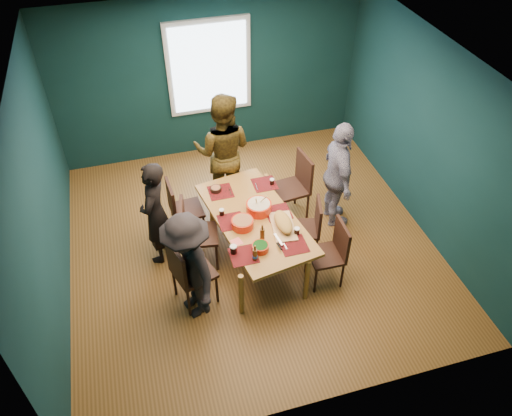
{
  "coord_description": "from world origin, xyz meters",
  "views": [
    {
      "loc": [
        -1.31,
        -4.86,
        5.11
      ],
      "look_at": [
        -0.01,
        -0.29,
        0.92
      ],
      "focal_mm": 35.0,
      "sensor_mm": 36.0,
      "label": 1
    }
  ],
  "objects": [
    {
      "name": "bowl_dumpling",
      "position": [
        0.07,
        -0.16,
        0.8
      ],
      "size": [
        0.33,
        0.33,
        0.31
      ],
      "color": "red",
      "rests_on": "dining_table"
    },
    {
      "name": "bowl_herbs",
      "position": [
        -0.11,
        -0.84,
        0.78
      ],
      "size": [
        0.21,
        0.21,
        0.09
      ],
      "color": "red",
      "rests_on": "dining_table"
    },
    {
      "name": "napkin_b",
      "position": [
        -0.35,
        -0.63,
        0.73
      ],
      "size": [
        0.16,
        0.16,
        0.0
      ],
      "primitive_type": "cube",
      "rotation": [
        0.0,
        0.0,
        0.27
      ],
      "color": "#FF6E6B",
      "rests_on": "dining_table"
    },
    {
      "name": "napkin_a",
      "position": [
        0.34,
        -0.18,
        0.73
      ],
      "size": [
        0.17,
        0.17,
        0.0
      ],
      "primitive_type": "cube",
      "rotation": [
        0.0,
        0.0,
        0.28
      ],
      "color": "#FF6E6B",
      "rests_on": "dining_table"
    },
    {
      "name": "cutting_board",
      "position": [
        0.28,
        -0.53,
        0.8
      ],
      "size": [
        0.35,
        0.7,
        0.15
      ],
      "rotation": [
        0.0,
        0.0,
        -0.12
      ],
      "color": "tan",
      "rests_on": "dining_table"
    },
    {
      "name": "small_bowl",
      "position": [
        -0.38,
        0.41,
        0.76
      ],
      "size": [
        0.15,
        0.15,
        0.06
      ],
      "color": "black",
      "rests_on": "dining_table"
    },
    {
      "name": "beer_bottle_b",
      "position": [
        -0.03,
        -0.66,
        0.82
      ],
      "size": [
        0.06,
        0.06,
        0.23
      ],
      "color": "#48270C",
      "rests_on": "dining_table"
    },
    {
      "name": "napkin_c",
      "position": [
        0.32,
        -0.94,
        0.73
      ],
      "size": [
        0.21,
        0.21,
        0.0
      ],
      "primitive_type": "cube",
      "rotation": [
        0.0,
        0.0,
        0.45
      ],
      "color": "#FF6E6B",
      "rests_on": "dining_table"
    },
    {
      "name": "person_right",
      "position": [
        1.31,
        0.14,
        0.83
      ],
      "size": [
        0.53,
        1.02,
        1.66
      ],
      "primitive_type": "imported",
      "rotation": [
        0.0,
        0.0,
        1.44
      ],
      "color": "silver",
      "rests_on": "floor"
    },
    {
      "name": "dining_table",
      "position": [
        -0.01,
        -0.25,
        0.66
      ],
      "size": [
        1.27,
        2.05,
        0.73
      ],
      "rotation": [
        0.0,
        0.0,
        0.17
      ],
      "color": "#A87B32",
      "rests_on": "floor"
    },
    {
      "name": "person_back",
      "position": [
        -0.13,
        1.05,
        0.91
      ],
      "size": [
        1.08,
        0.98,
        1.83
      ],
      "primitive_type": "imported",
      "rotation": [
        0.0,
        0.0,
        2.75
      ],
      "color": "black",
      "rests_on": "floor"
    },
    {
      "name": "chair_right_mid",
      "position": [
        0.73,
        -0.38,
        0.52
      ],
      "size": [
        0.49,
        0.49,
        0.89
      ],
      "rotation": [
        0.0,
        0.0,
        -0.27
      ],
      "color": "black",
      "rests_on": "floor"
    },
    {
      "name": "chair_left_mid",
      "position": [
        -0.82,
        -0.12,
        0.59
      ],
      "size": [
        0.53,
        0.53,
        1.01
      ],
      "rotation": [
        0.0,
        0.0,
        -0.17
      ],
      "color": "black",
      "rests_on": "floor"
    },
    {
      "name": "person_near_left",
      "position": [
        -1.0,
        -0.92,
        0.77
      ],
      "size": [
        0.83,
        1.11,
        1.54
      ],
      "primitive_type": "imported",
      "rotation": [
        0.0,
        0.0,
        5.0
      ],
      "color": "black",
      "rests_on": "floor"
    },
    {
      "name": "chair_left_far",
      "position": [
        -0.9,
        0.42,
        0.56
      ],
      "size": [
        0.46,
        0.46,
        0.95
      ],
      "rotation": [
        0.0,
        0.0,
        0.07
      ],
      "color": "black",
      "rests_on": "floor"
    },
    {
      "name": "cola_glass_b",
      "position": [
        0.41,
        -0.7,
        0.78
      ],
      "size": [
        0.07,
        0.07,
        0.1
      ],
      "color": "black",
      "rests_on": "dining_table"
    },
    {
      "name": "chair_right_far",
      "position": [
        0.81,
        0.44,
        0.6
      ],
      "size": [
        0.52,
        0.52,
        1.04
      ],
      "rotation": [
        0.0,
        0.0,
        0.12
      ],
      "color": "black",
      "rests_on": "floor"
    },
    {
      "name": "bowl_salad",
      "position": [
        -0.21,
        -0.38,
        0.79
      ],
      "size": [
        0.28,
        0.28,
        0.12
      ],
      "color": "red",
      "rests_on": "dining_table"
    },
    {
      "name": "cola_glass_c",
      "position": [
        0.4,
        0.34,
        0.78
      ],
      "size": [
        0.07,
        0.07,
        0.09
      ],
      "color": "black",
      "rests_on": "dining_table"
    },
    {
      "name": "cola_glass_a",
      "position": [
        -0.43,
        -0.8,
        0.79
      ],
      "size": [
        0.08,
        0.08,
        0.12
      ],
      "color": "black",
      "rests_on": "dining_table"
    },
    {
      "name": "person_far_left",
      "position": [
        -1.25,
        0.12,
        0.77
      ],
      "size": [
        0.57,
        0.66,
        1.54
      ],
      "primitive_type": "imported",
      "rotation": [
        0.0,
        0.0,
        4.29
      ],
      "color": "black",
      "rests_on": "floor"
    },
    {
      "name": "chair_right_near",
      "position": [
        0.83,
        -0.91,
        0.54
      ],
      "size": [
        0.43,
        0.43,
        0.93
      ],
      "rotation": [
        0.0,
        0.0,
        -0.02
      ],
      "color": "black",
      "rests_on": "floor"
    },
    {
      "name": "room",
      "position": [
        0.0,
        0.27,
        1.37
      ],
      "size": [
        5.01,
        5.01,
        2.71
      ],
      "color": "brown",
      "rests_on": "ground"
    },
    {
      "name": "beer_bottle_a",
      "position": [
        -0.22,
        -0.97,
        0.81
      ],
      "size": [
        0.06,
        0.06,
        0.23
      ],
      "color": "#48270C",
      "rests_on": "dining_table"
    },
    {
      "name": "cola_glass_d",
      "position": [
        -0.42,
        -0.1,
        0.78
      ],
      "size": [
        0.07,
        0.07,
        0.09
      ],
      "color": "black",
      "rests_on": "dining_table"
    },
    {
      "name": "chair_left_near",
      "position": [
        -1.02,
        -0.79,
        0.59
      ],
      "size": [
        0.58,
        0.58,
        1.02
      ],
      "rotation": [
        0.0,
        0.0,
        0.3
      ],
      "color": "black",
      "rests_on": "floor"
    }
  ]
}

